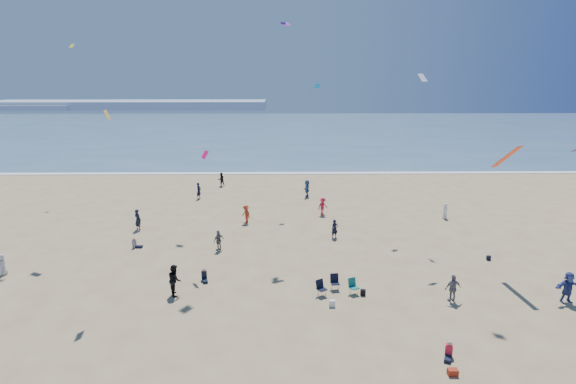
{
  "coord_description": "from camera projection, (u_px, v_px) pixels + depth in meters",
  "views": [
    {
      "loc": [
        1.68,
        -15.53,
        13.1
      ],
      "look_at": [
        2.0,
        8.0,
        6.98
      ],
      "focal_mm": 28.0,
      "sensor_mm": 36.0,
      "label": 1
    }
  ],
  "objects": [
    {
      "name": "chair_cluster",
      "position": [
        337.0,
        286.0,
        27.72
      ],
      "size": [
        2.82,
        1.55,
        1.0
      ],
      "color": "black",
      "rests_on": "ground"
    },
    {
      "name": "navy_bag",
      "position": [
        489.0,
        258.0,
        32.82
      ],
      "size": [
        0.28,
        0.18,
        0.34
      ],
      "primitive_type": "cube",
      "color": "black",
      "rests_on": "ground"
    },
    {
      "name": "black_backpack",
      "position": [
        363.0,
        292.0,
        27.54
      ],
      "size": [
        0.3,
        0.22,
        0.38
      ],
      "primitive_type": "cube",
      "color": "black",
      "rests_on": "ground"
    },
    {
      "name": "white_tote",
      "position": [
        332.0,
        303.0,
        26.2
      ],
      "size": [
        0.35,
        0.2,
        0.4
      ],
      "primitive_type": "cube",
      "color": "white",
      "rests_on": "ground"
    },
    {
      "name": "standing_flyers",
      "position": [
        306.0,
        233.0,
        35.88
      ],
      "size": [
        37.02,
        41.61,
        1.95
      ],
      "color": "#345C8F",
      "rests_on": "ground"
    },
    {
      "name": "headland_near",
      "position": [
        24.0,
        107.0,
        176.42
      ],
      "size": [
        40.0,
        14.0,
        2.0
      ],
      "primitive_type": "cube",
      "color": "#7A8EA8",
      "rests_on": "ground"
    },
    {
      "name": "surf_line",
      "position": [
        270.0,
        173.0,
        61.84
      ],
      "size": [
        220.0,
        1.2,
        0.08
      ],
      "primitive_type": "cube",
      "color": "white",
      "rests_on": "ground"
    },
    {
      "name": "headland_far",
      "position": [
        130.0,
        105.0,
        181.63
      ],
      "size": [
        110.0,
        20.0,
        3.2
      ],
      "primitive_type": "cube",
      "color": "#7A8EA8",
      "rests_on": "ground"
    },
    {
      "name": "seated_group",
      "position": [
        298.0,
        325.0,
        23.52
      ],
      "size": [
        20.45,
        21.88,
        0.84
      ],
      "color": "white",
      "rests_on": "ground"
    },
    {
      "name": "kites_aloft",
      "position": [
        411.0,
        50.0,
        27.58
      ],
      "size": [
        40.07,
        39.44,
        24.66
      ],
      "color": "#51AA33",
      "rests_on": "ground"
    },
    {
      "name": "cooler",
      "position": [
        453.0,
        372.0,
        20.21
      ],
      "size": [
        0.45,
        0.3,
        0.3
      ],
      "primitive_type": "cube",
      "color": "#A12A17",
      "rests_on": "ground"
    },
    {
      "name": "ocean",
      "position": [
        275.0,
        130.0,
        110.23
      ],
      "size": [
        220.0,
        100.0,
        0.06
      ],
      "primitive_type": "cube",
      "color": "#476B84",
      "rests_on": "ground"
    }
  ]
}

